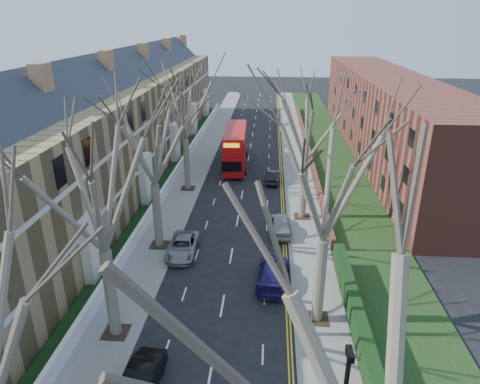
# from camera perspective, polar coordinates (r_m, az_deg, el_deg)

# --- Properties ---
(pavement_left) EXTENTS (3.00, 102.00, 0.12)m
(pavement_left) POSITION_cam_1_polar(r_m,az_deg,el_deg) (55.03, -5.14, 4.68)
(pavement_left) COLOR slate
(pavement_left) RESTS_ON ground
(pavement_right) EXTENTS (3.00, 102.00, 0.12)m
(pavement_right) POSITION_cam_1_polar(r_m,az_deg,el_deg) (54.44, 7.46, 4.39)
(pavement_right) COLOR slate
(pavement_right) RESTS_ON ground
(terrace_left) EXTENTS (9.70, 78.00, 13.60)m
(terrace_left) POSITION_cam_1_polar(r_m,az_deg,el_deg) (48.00, -16.02, 8.08)
(terrace_left) COLOR #98814D
(terrace_left) RESTS_ON ground
(flats_right) EXTENTS (13.97, 54.00, 10.00)m
(flats_right) POSITION_cam_1_polar(r_m,az_deg,el_deg) (58.85, 18.88, 9.70)
(flats_right) COLOR brown
(flats_right) RESTS_ON ground
(front_wall_left) EXTENTS (0.30, 78.00, 1.00)m
(front_wall_left) POSITION_cam_1_polar(r_m,az_deg,el_deg) (47.72, -8.61, 2.44)
(front_wall_left) COLOR white
(front_wall_left) RESTS_ON ground
(grass_verge_right) EXTENTS (6.00, 102.00, 0.06)m
(grass_verge_right) POSITION_cam_1_polar(r_m,az_deg,el_deg) (54.87, 12.18, 4.31)
(grass_verge_right) COLOR #193312
(grass_verge_right) RESTS_ON ground
(tree_left_mid) EXTENTS (10.50, 10.50, 14.71)m
(tree_left_mid) POSITION_cam_1_polar(r_m,az_deg,el_deg) (21.72, -18.81, 2.13)
(tree_left_mid) COLOR brown
(tree_left_mid) RESTS_ON ground
(tree_left_far) EXTENTS (10.15, 10.15, 14.22)m
(tree_left_far) POSITION_cam_1_polar(r_m,az_deg,el_deg) (30.85, -11.86, 8.00)
(tree_left_far) COLOR brown
(tree_left_far) RESTS_ON ground
(tree_left_dist) EXTENTS (10.50, 10.50, 14.71)m
(tree_left_dist) POSITION_cam_1_polar(r_m,az_deg,el_deg) (42.21, -7.55, 12.48)
(tree_left_dist) COLOR brown
(tree_left_dist) RESTS_ON ground
(tree_right_near) EXTENTS (10.85, 10.85, 15.20)m
(tree_right_near) POSITION_cam_1_polar(r_m,az_deg,el_deg) (10.02, 22.20, -22.06)
(tree_right_near) COLOR brown
(tree_right_near) RESTS_ON ground
(tree_right_mid) EXTENTS (10.50, 10.50, 14.71)m
(tree_right_mid) POSITION_cam_1_polar(r_m,az_deg,el_deg) (22.13, 11.79, 3.24)
(tree_right_mid) COLOR brown
(tree_right_mid) RESTS_ON ground
(tree_right_far) EXTENTS (10.15, 10.15, 14.22)m
(tree_right_far) POSITION_cam_1_polar(r_m,az_deg,el_deg) (35.66, 9.06, 10.09)
(tree_right_far) COLOR brown
(tree_right_far) RESTS_ON ground
(double_decker_bus) EXTENTS (2.99, 10.68, 4.45)m
(double_decker_bus) POSITION_cam_1_polar(r_m,az_deg,el_deg) (50.92, -0.59, 5.82)
(double_decker_bus) COLOR #AD0C0D
(double_decker_bus) RESTS_ON ground
(car_left_mid) EXTENTS (1.71, 4.16, 1.34)m
(car_left_mid) POSITION_cam_1_polar(r_m,az_deg,el_deg) (22.53, -13.15, -23.46)
(car_left_mid) COLOR black
(car_left_mid) RESTS_ON ground
(car_left_far) EXTENTS (2.20, 4.63, 1.28)m
(car_left_far) POSITION_cam_1_polar(r_m,az_deg,el_deg) (32.68, -7.63, -7.19)
(car_left_far) COLOR gray
(car_left_far) RESTS_ON ground
(car_right_near) EXTENTS (2.41, 5.13, 1.45)m
(car_right_near) POSITION_cam_1_polar(r_m,az_deg,el_deg) (29.25, 4.44, -10.68)
(car_right_near) COLOR navy
(car_right_near) RESTS_ON ground
(car_right_mid) EXTENTS (1.99, 4.47, 1.50)m
(car_right_mid) POSITION_cam_1_polar(r_m,az_deg,el_deg) (35.56, 5.36, -4.31)
(car_right_mid) COLOR gray
(car_right_mid) RESTS_ON ground
(car_right_far) EXTENTS (1.71, 3.99, 1.28)m
(car_right_far) POSITION_cam_1_polar(r_m,az_deg,el_deg) (46.38, 4.41, 2.07)
(car_right_far) COLOR black
(car_right_far) RESTS_ON ground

